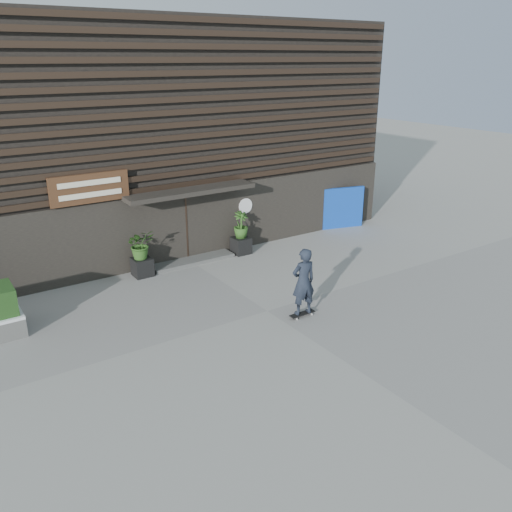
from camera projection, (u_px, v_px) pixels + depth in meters
ground at (267, 311)px, 14.97m from camera, size 80.00×80.00×0.00m
entrance_step at (192, 260)px, 18.53m from camera, size 3.00×0.80×0.12m
planter_pot_left at (142, 267)px, 17.31m from camera, size 0.60×0.60×0.60m
bamboo_left at (140, 244)px, 17.03m from camera, size 0.86×0.75×0.96m
planter_pot_right at (241, 245)px, 19.28m from camera, size 0.60×0.60×0.60m
bamboo_right at (241, 225)px, 19.01m from camera, size 0.54×0.54×0.96m
blue_tarp at (343, 208)px, 22.02m from camera, size 1.79×0.58×1.70m
building at (126, 129)px, 21.33m from camera, size 18.00×11.00×8.00m
skateboarder at (303, 282)px, 14.30m from camera, size 0.78×0.54×1.98m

